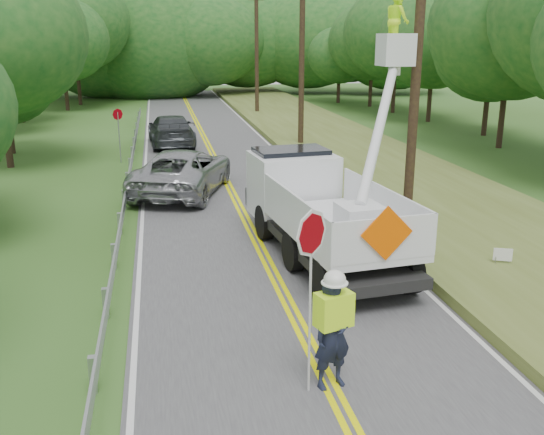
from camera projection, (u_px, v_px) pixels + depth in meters
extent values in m
plane|color=#2F5117|center=(337.00, 400.00, 10.41)|extent=(140.00, 140.00, 0.00)
cube|color=#454547|center=(234.00, 196.00, 23.59)|extent=(7.20, 96.00, 0.02)
cube|color=#FFFD00|center=(231.00, 196.00, 23.57)|extent=(0.12, 96.00, 0.00)
cube|color=#FFFD00|center=(237.00, 196.00, 23.60)|extent=(0.12, 96.00, 0.00)
cube|color=silver|center=(143.00, 200.00, 22.98)|extent=(0.12, 96.00, 0.00)
cube|color=silver|center=(320.00, 192.00, 24.20)|extent=(0.12, 96.00, 0.00)
cube|color=#9CA1A4|center=(93.00, 375.00, 10.53)|extent=(0.12, 0.14, 0.70)
cube|color=#9CA1A4|center=(105.00, 303.00, 13.35)|extent=(0.12, 0.14, 0.70)
cube|color=#9CA1A4|center=(114.00, 256.00, 16.18)|extent=(0.12, 0.14, 0.70)
cube|color=#9CA1A4|center=(120.00, 224.00, 19.00)|extent=(0.12, 0.14, 0.70)
cube|color=#9CA1A4|center=(124.00, 199.00, 21.83)|extent=(0.12, 0.14, 0.70)
cube|color=#9CA1A4|center=(127.00, 181.00, 24.65)|extent=(0.12, 0.14, 0.70)
cube|color=#9CA1A4|center=(130.00, 166.00, 27.48)|extent=(0.12, 0.14, 0.70)
cube|color=#9CA1A4|center=(132.00, 154.00, 30.30)|extent=(0.12, 0.14, 0.70)
cube|color=#9CA1A4|center=(134.00, 144.00, 33.13)|extent=(0.12, 0.14, 0.70)
cube|color=#9CA1A4|center=(135.00, 135.00, 35.95)|extent=(0.12, 0.14, 0.70)
cube|color=#9CA1A4|center=(137.00, 128.00, 38.78)|extent=(0.12, 0.14, 0.70)
cube|color=#9CA1A4|center=(138.00, 122.00, 41.60)|extent=(0.12, 0.14, 0.70)
cube|color=#9CA1A4|center=(139.00, 116.00, 44.43)|extent=(0.12, 0.14, 0.70)
cube|color=#9CA1A4|center=(128.00, 180.00, 23.66)|extent=(0.05, 48.00, 0.34)
cylinder|color=black|center=(416.00, 70.00, 18.34)|extent=(0.30, 0.30, 10.00)
cylinder|color=black|center=(302.00, 55.00, 32.46)|extent=(0.30, 0.30, 10.00)
cylinder|color=black|center=(257.00, 49.00, 46.59)|extent=(0.30, 0.30, 10.00)
cube|color=black|center=(256.00, 0.00, 45.56)|extent=(1.20, 0.10, 0.10)
cube|color=#545E24|center=(407.00, 185.00, 24.81)|extent=(7.00, 96.00, 0.30)
cylinder|color=#332319|center=(6.00, 130.00, 28.36)|extent=(0.32, 0.32, 3.50)
cylinder|color=#332319|center=(10.00, 133.00, 31.98)|extent=(0.32, 0.32, 2.21)
ellipsoid|color=#164E1C|center=(4.00, 80.00, 31.21)|extent=(5.15, 5.15, 4.53)
cylinder|color=#332319|center=(21.00, 104.00, 43.52)|extent=(0.32, 0.32, 2.60)
ellipsoid|color=#164E1C|center=(16.00, 58.00, 42.61)|extent=(6.07, 6.07, 5.34)
cylinder|color=#332319|center=(66.00, 90.00, 50.48)|extent=(0.32, 0.32, 3.30)
ellipsoid|color=#164E1C|center=(61.00, 40.00, 49.32)|extent=(7.71, 7.71, 6.78)
cylinder|color=#332319|center=(79.00, 81.00, 54.46)|extent=(0.32, 0.32, 4.19)
ellipsoid|color=#164E1C|center=(73.00, 21.00, 53.00)|extent=(9.77, 9.77, 8.60)
cylinder|color=#332319|center=(502.00, 114.00, 33.34)|extent=(0.32, 0.32, 3.75)
ellipsoid|color=#164E1C|center=(512.00, 27.00, 32.03)|extent=(8.75, 8.75, 7.70)
cylinder|color=#332319|center=(486.00, 112.00, 37.69)|extent=(0.32, 0.32, 2.97)
ellipsoid|color=#164E1C|center=(492.00, 51.00, 36.65)|extent=(6.92, 6.92, 6.09)
cylinder|color=#332319|center=(430.00, 98.00, 43.77)|extent=(0.32, 0.32, 3.34)
ellipsoid|color=#164E1C|center=(434.00, 39.00, 42.60)|extent=(7.79, 7.79, 6.85)
cylinder|color=#332319|center=(394.00, 90.00, 48.98)|extent=(0.32, 0.32, 3.63)
ellipsoid|color=#164E1C|center=(397.00, 32.00, 47.72)|extent=(8.46, 8.46, 7.44)
cylinder|color=#332319|center=(370.00, 88.00, 53.37)|extent=(0.32, 0.32, 3.25)
ellipsoid|color=#164E1C|center=(373.00, 41.00, 52.23)|extent=(7.59, 7.59, 6.68)
cylinder|color=#332319|center=(338.00, 89.00, 56.49)|extent=(0.32, 0.32, 2.50)
ellipsoid|color=#164E1C|center=(340.00, 55.00, 55.61)|extent=(5.83, 5.83, 5.13)
ellipsoid|color=#164E1C|center=(7.00, 41.00, 60.39)|extent=(12.52, 9.39, 9.39)
ellipsoid|color=#164E1C|center=(58.00, 41.00, 60.63)|extent=(12.17, 9.13, 9.13)
ellipsoid|color=#164E1C|center=(107.00, 41.00, 60.66)|extent=(15.21, 11.41, 11.41)
ellipsoid|color=#164E1C|center=(151.00, 41.00, 61.18)|extent=(16.82, 12.61, 12.61)
ellipsoid|color=#164E1C|center=(207.00, 41.00, 60.50)|extent=(11.77, 8.83, 8.83)
ellipsoid|color=#164E1C|center=(247.00, 41.00, 64.51)|extent=(13.02, 9.77, 9.77)
ellipsoid|color=#164E1C|center=(308.00, 41.00, 64.88)|extent=(13.37, 10.03, 10.03)
ellipsoid|color=#164E1C|center=(346.00, 41.00, 64.73)|extent=(11.71, 8.78, 8.78)
ellipsoid|color=#164E1C|center=(395.00, 41.00, 63.67)|extent=(13.47, 10.10, 10.10)
imported|color=#191E33|center=(333.00, 334.00, 10.52)|extent=(0.85, 0.69, 2.02)
cube|color=#C5FE1C|center=(334.00, 310.00, 10.39)|extent=(0.71, 0.55, 0.61)
ellipsoid|color=white|center=(335.00, 279.00, 10.23)|extent=(0.38, 0.38, 0.30)
cylinder|color=#B7B7B7|center=(310.00, 317.00, 10.24)|extent=(0.04, 0.04, 2.83)
cylinder|color=#87000B|center=(311.00, 233.00, 9.82)|extent=(0.64, 0.55, 0.81)
cylinder|color=black|center=(324.00, 282.00, 13.98)|extent=(0.44, 1.08, 1.05)
cylinder|color=black|center=(409.00, 272.00, 14.59)|extent=(0.44, 1.08, 1.05)
cylinder|color=black|center=(293.00, 251.00, 15.99)|extent=(0.44, 1.08, 1.05)
cylinder|color=black|center=(369.00, 243.00, 16.60)|extent=(0.44, 1.08, 1.05)
cylinder|color=black|center=(264.00, 222.00, 18.50)|extent=(0.44, 1.08, 1.05)
cylinder|color=black|center=(331.00, 216.00, 19.11)|extent=(0.44, 1.08, 1.05)
cube|color=black|center=(328.00, 241.00, 16.57)|extent=(3.05, 7.22, 0.27)
cube|color=white|center=(339.00, 230.00, 15.71)|extent=(3.05, 5.28, 0.24)
cube|color=white|center=(294.00, 213.00, 15.21)|extent=(0.61, 5.01, 0.99)
cube|color=white|center=(384.00, 206.00, 15.90)|extent=(0.61, 5.01, 0.99)
cube|color=white|center=(385.00, 239.00, 13.27)|extent=(2.51, 0.34, 0.99)
cube|color=white|center=(293.00, 185.00, 19.03)|extent=(2.68, 2.34, 1.97)
cube|color=black|center=(291.00, 161.00, 19.03)|extent=(2.33, 1.65, 0.82)
cube|color=white|center=(360.00, 223.00, 14.45)|extent=(1.09, 1.09, 0.88)
cube|color=white|center=(396.00, 50.00, 18.05)|extent=(0.93, 0.93, 0.93)
imported|color=#C5FE1C|center=(397.00, 20.00, 17.81)|extent=(0.62, 0.80, 1.65)
cube|color=#F75800|center=(387.00, 233.00, 13.15)|extent=(1.24, 0.17, 1.24)
imported|color=#A2A5AA|center=(183.00, 171.00, 23.90)|extent=(4.71, 6.83, 1.73)
imported|color=#393E42|center=(171.00, 130.00, 34.30)|extent=(2.71, 6.02, 1.71)
cylinder|color=#9CA1A4|center=(119.00, 138.00, 29.60)|extent=(0.06, 0.06, 2.47)
cylinder|color=#87000B|center=(118.00, 114.00, 29.28)|extent=(0.47, 0.35, 0.56)
cube|color=white|center=(503.00, 255.00, 15.80)|extent=(0.46, 0.20, 0.33)
cylinder|color=#9CA1A4|center=(495.00, 265.00, 15.85)|extent=(0.02, 0.02, 0.48)
cylinder|color=#9CA1A4|center=(508.00, 264.00, 15.91)|extent=(0.02, 0.02, 0.48)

